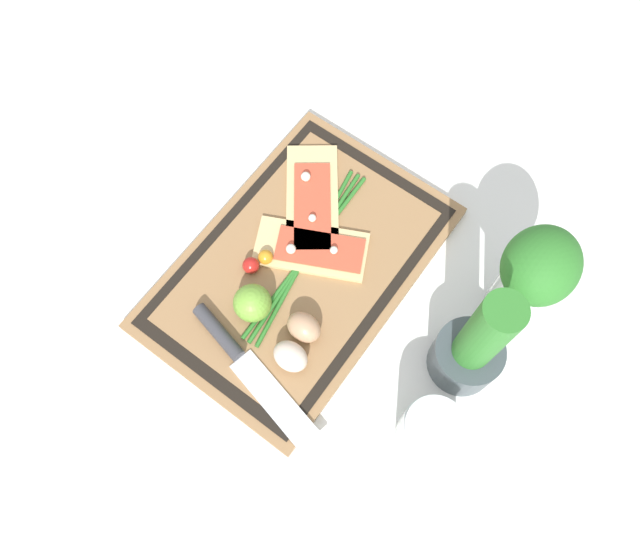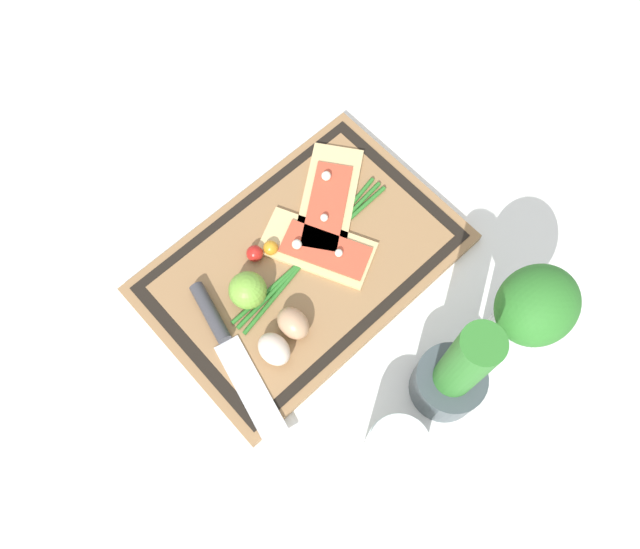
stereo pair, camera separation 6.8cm
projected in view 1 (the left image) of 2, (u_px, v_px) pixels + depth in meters
The scene contains 14 objects.
ground_plane at pixel (300, 269), 1.00m from camera, with size 6.00×6.00×0.00m, color white.
cutting_board at pixel (299, 267), 1.00m from camera, with size 0.49×0.33×0.02m.
pizza_slice_near at pixel (312, 200), 1.02m from camera, with size 0.21×0.19×0.02m.
pizza_slice_far at pixel (313, 249), 0.99m from camera, with size 0.15×0.20×0.02m.
knife at pixel (235, 352), 0.92m from camera, with size 0.09×0.27×0.02m.
egg_brown at pixel (304, 327), 0.93m from camera, with size 0.04×0.05×0.04m, color tan.
egg_pink at pixel (290, 356), 0.91m from camera, with size 0.04×0.05×0.04m, color beige.
lime at pixel (252, 303), 0.93m from camera, with size 0.06×0.06×0.06m, color #70A838.
cherry_tomato_red at pixel (251, 265), 0.97m from camera, with size 0.03×0.03×0.03m, color red.
cherry_tomato_yellow at pixel (266, 257), 0.98m from camera, with size 0.02×0.02×0.02m, color orange.
scallion_bunch at pixel (307, 255), 0.99m from camera, with size 0.34×0.07×0.01m.
herb_pot at pixel (473, 348), 0.86m from camera, with size 0.10×0.10×0.26m.
sauce_jar at pixel (429, 432), 0.87m from camera, with size 0.09×0.09×0.10m.
herb_glass at pixel (532, 276), 0.87m from camera, with size 0.12×0.10×0.21m.
Camera 1 is at (0.29, 0.25, 0.93)m, focal length 35.00 mm.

